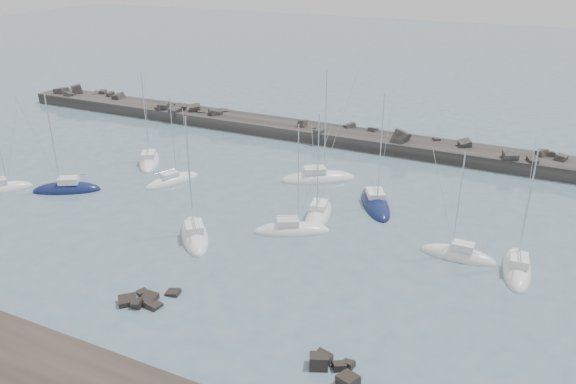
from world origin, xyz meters
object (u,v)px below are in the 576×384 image
object	(u,v)px
sailboat_4	(318,179)
sailboat_0	(3,189)
sailboat_9	(458,256)
sailboat_5	(195,236)
sailboat_10	(517,269)
sailboat_6	(318,216)
sailboat_7	(292,231)
sailboat_8	(375,204)
sailboat_1	(149,162)
sailboat_2	(67,190)
sailboat_3	(172,181)

from	to	relation	value
sailboat_4	sailboat_0	bearing A→B (deg)	-149.54
sailboat_0	sailboat_9	world-z (taller)	sailboat_9
sailboat_5	sailboat_10	distance (m)	31.93
sailboat_0	sailboat_6	world-z (taller)	sailboat_6
sailboat_5	sailboat_4	bearing A→B (deg)	74.46
sailboat_5	sailboat_7	xyz separation A→B (m)	(8.65, 5.46, -0.02)
sailboat_7	sailboat_8	bearing A→B (deg)	59.57
sailboat_0	sailboat_1	size ratio (longest dim) A/B	0.80
sailboat_1	sailboat_9	size ratio (longest dim) A/B	1.15
sailboat_1	sailboat_10	distance (m)	50.02
sailboat_1	sailboat_10	world-z (taller)	sailboat_1
sailboat_2	sailboat_10	world-z (taller)	sailboat_2
sailboat_2	sailboat_3	xyz separation A→B (m)	(10.10, 8.01, -0.03)
sailboat_1	sailboat_2	xyz separation A→B (m)	(-2.91, -12.47, 0.01)
sailboat_5	sailboat_10	size ratio (longest dim) A/B	1.07
sailboat_3	sailboat_9	bearing A→B (deg)	-5.58
sailboat_0	sailboat_2	distance (m)	8.03
sailboat_4	sailboat_5	world-z (taller)	sailboat_4
sailboat_4	sailboat_1	bearing A→B (deg)	-169.76
sailboat_7	sailboat_8	xyz separation A→B (m)	(6.05, 10.29, -0.00)
sailboat_3	sailboat_9	size ratio (longest dim) A/B	1.02
sailboat_3	sailboat_4	distance (m)	18.84
sailboat_3	sailboat_7	size ratio (longest dim) A/B	0.94
sailboat_7	sailboat_8	size ratio (longest dim) A/B	0.88
sailboat_9	sailboat_8	bearing A→B (deg)	143.55
sailboat_0	sailboat_9	bearing A→B (deg)	8.10
sailboat_2	sailboat_8	distance (m)	38.00
sailboat_0	sailboat_3	world-z (taller)	sailboat_3
sailboat_0	sailboat_1	bearing A→B (deg)	56.95
sailboat_10	sailboat_8	bearing A→B (deg)	153.11
sailboat_3	sailboat_7	bearing A→B (deg)	-16.40
sailboat_2	sailboat_8	world-z (taller)	sailboat_8
sailboat_0	sailboat_7	bearing A→B (deg)	8.38
sailboat_3	sailboat_5	distance (m)	15.82
sailboat_0	sailboat_5	size ratio (longest dim) A/B	0.79
sailboat_5	sailboat_10	xyz separation A→B (m)	(31.04, 7.45, 0.00)
sailboat_1	sailboat_7	xyz separation A→B (m)	(26.93, -10.27, -0.01)
sailboat_1	sailboat_3	size ratio (longest dim) A/B	1.13
sailboat_8	sailboat_10	world-z (taller)	sailboat_8
sailboat_6	sailboat_10	distance (m)	21.35
sailboat_8	sailboat_9	xyz separation A→B (m)	(10.92, -8.07, 0.02)
sailboat_5	sailboat_9	world-z (taller)	sailboat_5
sailboat_2	sailboat_10	distance (m)	52.41
sailboat_4	sailboat_10	size ratio (longest dim) A/B	1.19
sailboat_9	sailboat_10	size ratio (longest dim) A/B	0.91
sailboat_0	sailboat_1	distance (m)	18.78
sailboat_3	sailboat_4	world-z (taller)	sailboat_4
sailboat_4	sailboat_7	distance (m)	14.90
sailboat_0	sailboat_6	size ratio (longest dim) A/B	0.84
sailboat_0	sailboat_7	size ratio (longest dim) A/B	0.85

